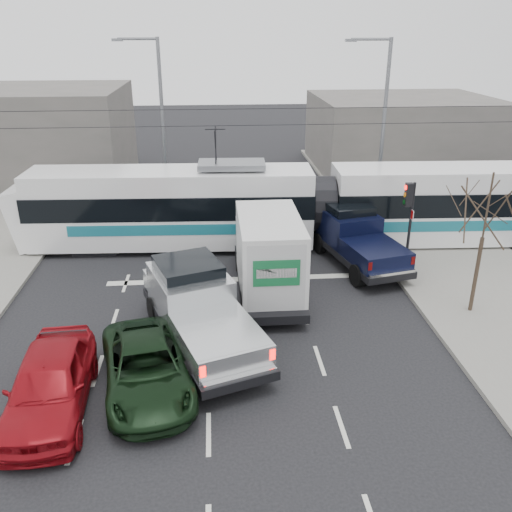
{
  "coord_description": "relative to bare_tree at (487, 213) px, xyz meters",
  "views": [
    {
      "loc": [
        -1.37,
        -13.85,
        9.43
      ],
      "look_at": [
        0.07,
        4.13,
        1.8
      ],
      "focal_mm": 38.0,
      "sensor_mm": 36.0,
      "label": 1
    }
  ],
  "objects": [
    {
      "name": "ground",
      "position": [
        -7.6,
        -2.5,
        -3.79
      ],
      "size": [
        120.0,
        120.0,
        0.0
      ],
      "primitive_type": "plane",
      "color": "black",
      "rests_on": "ground"
    },
    {
      "name": "rails",
      "position": [
        -7.6,
        7.5,
        -3.78
      ],
      "size": [
        60.0,
        1.6,
        0.03
      ],
      "primitive_type": "cube",
      "color": "#33302D",
      "rests_on": "ground"
    },
    {
      "name": "building_left",
      "position": [
        -21.6,
        19.5,
        -0.79
      ],
      "size": [
        14.0,
        10.0,
        6.0
      ],
      "primitive_type": "cube",
      "color": "slate",
      "rests_on": "ground"
    },
    {
      "name": "building_right",
      "position": [
        4.4,
        21.5,
        -1.29
      ],
      "size": [
        12.0,
        10.0,
        5.0
      ],
      "primitive_type": "cube",
      "color": "slate",
      "rests_on": "ground"
    },
    {
      "name": "bare_tree",
      "position": [
        0.0,
        0.0,
        0.0
      ],
      "size": [
        2.4,
        2.4,
        5.0
      ],
      "color": "#47382B",
      "rests_on": "ground"
    },
    {
      "name": "traffic_signal",
      "position": [
        -1.13,
        4.0,
        -1.05
      ],
      "size": [
        0.44,
        0.44,
        3.6
      ],
      "color": "black",
      "rests_on": "ground"
    },
    {
      "name": "street_lamp_near",
      "position": [
        -0.29,
        11.5,
        1.32
      ],
      "size": [
        2.38,
        0.25,
        9.0
      ],
      "color": "slate",
      "rests_on": "ground"
    },
    {
      "name": "street_lamp_far",
      "position": [
        -11.79,
        13.5,
        1.32
      ],
      "size": [
        2.38,
        0.25,
        9.0
      ],
      "color": "slate",
      "rests_on": "ground"
    },
    {
      "name": "catenary",
      "position": [
        -7.6,
        7.5,
        0.09
      ],
      "size": [
        60.0,
        0.2,
        7.0
      ],
      "color": "black",
      "rests_on": "ground"
    },
    {
      "name": "tram",
      "position": [
        -4.1,
        7.07,
        -1.88
      ],
      "size": [
        26.5,
        3.73,
        5.39
      ],
      "rotation": [
        0.0,
        0.0,
        -0.04
      ],
      "color": "white",
      "rests_on": "ground"
    },
    {
      "name": "silver_pickup",
      "position": [
        -9.62,
        -0.91,
        -2.59
      ],
      "size": [
        4.33,
        7.03,
        2.42
      ],
      "rotation": [
        0.0,
        0.0,
        0.34
      ],
      "color": "black",
      "rests_on": "ground"
    },
    {
      "name": "box_truck",
      "position": [
        -7.04,
        2.25,
        -2.21
      ],
      "size": [
        2.22,
        6.42,
        3.21
      ],
      "rotation": [
        0.0,
        0.0,
        0.0
      ],
      "color": "black",
      "rests_on": "ground"
    },
    {
      "name": "navy_pickup",
      "position": [
        -3.01,
        4.86,
        -2.61
      ],
      "size": [
        3.32,
        6.02,
        2.4
      ],
      "rotation": [
        0.0,
        0.0,
        0.23
      ],
      "color": "black",
      "rests_on": "ground"
    },
    {
      "name": "green_car",
      "position": [
        -11.0,
        -3.49,
        -3.1
      ],
      "size": [
        3.23,
        5.32,
        1.38
      ],
      "primitive_type": "imported",
      "rotation": [
        0.0,
        0.0,
        0.2
      ],
      "color": "black",
      "rests_on": "ground"
    },
    {
      "name": "red_car",
      "position": [
        -13.42,
        -4.2,
        -2.96
      ],
      "size": [
        2.25,
        5.0,
        1.67
      ],
      "primitive_type": "imported",
      "rotation": [
        0.0,
        0.0,
        0.06
      ],
      "color": "maroon",
      "rests_on": "ground"
    }
  ]
}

